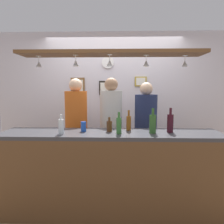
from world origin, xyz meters
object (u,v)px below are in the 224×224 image
object	(u,v)px
bottle_wine_dark_red	(170,123)
wall_clock	(108,62)
bottle_beer_brown_stubby	(109,126)
drink_can	(84,127)
picture_frame_upper_small	(141,81)
bottle_champagne_green	(153,123)
bottle_beer_amber_tall	(129,122)
picture_frame_crest	(104,88)
person_left_orange_shirt	(76,123)
person_right_navy_shirt	(146,125)
picture_frame_caricature	(78,87)
bottle_beer_green_import	(119,125)
bottle_soda_clear	(61,126)
person_middle_white_patterned_shirt	(111,122)

from	to	relation	value
bottle_wine_dark_red	wall_clock	size ratio (longest dim) A/B	1.36
bottle_beer_brown_stubby	drink_can	world-z (taller)	bottle_beer_brown_stubby
bottle_wine_dark_red	picture_frame_upper_small	bearing A→B (deg)	99.17
bottle_champagne_green	bottle_beer_brown_stubby	size ratio (longest dim) A/B	1.67
bottle_wine_dark_red	bottle_beer_amber_tall	bearing A→B (deg)	167.44
bottle_wine_dark_red	picture_frame_crest	size ratio (longest dim) A/B	1.15
picture_frame_crest	wall_clock	world-z (taller)	wall_clock
person_left_orange_shirt	bottle_wine_dark_red	size ratio (longest dim) A/B	5.73
bottle_beer_amber_tall	bottle_beer_brown_stubby	world-z (taller)	bottle_beer_amber_tall
person_right_navy_shirt	wall_clock	size ratio (longest dim) A/B	7.54
person_left_orange_shirt	picture_frame_crest	xyz separation A→B (m)	(0.38, 0.73, 0.54)
person_left_orange_shirt	picture_frame_caricature	world-z (taller)	picture_frame_caricature
bottle_wine_dark_red	picture_frame_upper_small	world-z (taller)	picture_frame_upper_small
bottle_wine_dark_red	bottle_beer_green_import	xyz separation A→B (m)	(-0.63, -0.11, -0.01)
person_left_orange_shirt	bottle_champagne_green	size ratio (longest dim) A/B	5.73
bottle_soda_clear	wall_clock	distance (m)	1.83
bottle_beer_green_import	picture_frame_caricature	world-z (taller)	picture_frame_caricature
person_right_navy_shirt	drink_can	world-z (taller)	person_right_navy_shirt
person_middle_white_patterned_shirt	wall_clock	size ratio (longest dim) A/B	7.86
bottle_soda_clear	picture_frame_caricature	world-z (taller)	picture_frame_caricature
person_right_navy_shirt	bottle_champagne_green	size ratio (longest dim) A/B	5.53
bottle_wine_dark_red	bottle_beer_green_import	bearing A→B (deg)	-170.32
person_right_navy_shirt	picture_frame_crest	xyz separation A→B (m)	(-0.69, 0.73, 0.58)
picture_frame_upper_small	bottle_wine_dark_red	bearing A→B (deg)	-80.83
wall_clock	bottle_beer_amber_tall	bearing A→B (deg)	-75.37
bottle_wine_dark_red	person_right_navy_shirt	bearing A→B (deg)	108.04
person_middle_white_patterned_shirt	picture_frame_crest	xyz separation A→B (m)	(-0.16, 0.73, 0.53)
bottle_wine_dark_red	picture_frame_crest	distance (m)	1.70
bottle_champagne_green	bottle_beer_green_import	distance (m)	0.41
person_left_orange_shirt	person_middle_white_patterned_shirt	size ratio (longest dim) A/B	0.99
person_right_navy_shirt	picture_frame_caricature	xyz separation A→B (m)	(-1.18, 0.73, 0.60)
bottle_soda_clear	drink_can	bearing A→B (deg)	33.27
bottle_soda_clear	picture_frame_caricature	size ratio (longest dim) A/B	0.68
bottle_wine_dark_red	bottle_beer_brown_stubby	size ratio (longest dim) A/B	1.67
picture_frame_crest	picture_frame_caricature	xyz separation A→B (m)	(-0.49, 0.00, 0.02)
bottle_wine_dark_red	bottle_soda_clear	bearing A→B (deg)	-174.06
bottle_wine_dark_red	bottle_beer_brown_stubby	world-z (taller)	bottle_wine_dark_red
bottle_wine_dark_red	drink_can	world-z (taller)	bottle_wine_dark_red
bottle_beer_brown_stubby	picture_frame_crest	size ratio (longest dim) A/B	0.69
bottle_champagne_green	drink_can	distance (m)	0.85
bottle_beer_amber_tall	drink_can	bearing A→B (deg)	-170.87
person_right_navy_shirt	picture_frame_crest	bearing A→B (deg)	133.54
bottle_champagne_green	wall_clock	world-z (taller)	wall_clock
bottle_beer_brown_stubby	drink_can	distance (m)	0.32
bottle_beer_green_import	bottle_beer_amber_tall	bearing A→B (deg)	60.15
bottle_beer_amber_tall	drink_can	xyz separation A→B (m)	(-0.57, -0.09, -0.04)
person_middle_white_patterned_shirt	bottle_champagne_green	xyz separation A→B (m)	(0.52, -0.71, 0.11)
person_middle_white_patterned_shirt	wall_clock	world-z (taller)	wall_clock
wall_clock	bottle_soda_clear	bearing A→B (deg)	-107.44
drink_can	person_right_navy_shirt	bearing A→B (deg)	36.54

